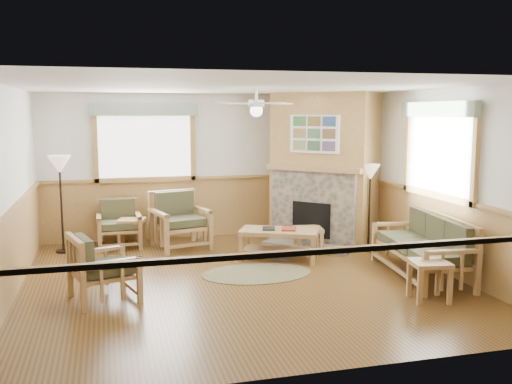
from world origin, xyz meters
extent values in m
cube|color=#563918|center=(0.00, 0.00, -0.01)|extent=(6.00, 6.00, 0.01)
cube|color=white|center=(0.00, 0.00, 2.70)|extent=(6.00, 6.00, 0.01)
cube|color=white|center=(0.00, 3.00, 1.35)|extent=(6.00, 0.02, 2.70)
cube|color=white|center=(0.00, -3.00, 1.35)|extent=(6.00, 0.02, 2.70)
cube|color=white|center=(-3.00, 0.00, 1.35)|extent=(0.02, 6.00, 2.70)
cube|color=white|center=(3.00, 0.00, 1.35)|extent=(0.02, 6.00, 2.70)
cylinder|color=brown|center=(0.29, 0.24, 0.01)|extent=(1.87, 1.87, 0.01)
cube|color=maroon|center=(0.99, 0.89, 0.52)|extent=(0.31, 0.36, 0.03)
cube|color=black|center=(0.69, 1.01, 0.52)|extent=(0.27, 0.32, 0.02)
camera|label=1|loc=(-1.79, -7.61, 2.36)|focal=40.00mm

